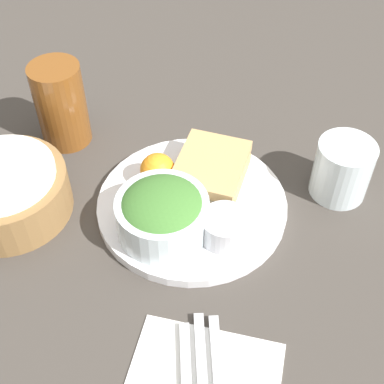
% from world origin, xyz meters
% --- Properties ---
extents(ground_plane, '(4.00, 4.00, 0.00)m').
position_xyz_m(ground_plane, '(0.00, 0.00, 0.00)').
color(ground_plane, '#3D3833').
extents(plate, '(0.27, 0.27, 0.01)m').
position_xyz_m(plate, '(0.00, 0.00, 0.01)').
color(plate, silver).
rests_on(plate, ground_plane).
extents(sandwich, '(0.13, 0.10, 0.04)m').
position_xyz_m(sandwich, '(0.05, -0.02, 0.04)').
color(sandwich, tan).
rests_on(sandwich, plate).
extents(salad_bowl, '(0.13, 0.13, 0.07)m').
position_xyz_m(salad_bowl, '(-0.06, 0.03, 0.05)').
color(salad_bowl, silver).
rests_on(salad_bowl, plate).
extents(dressing_cup, '(0.06, 0.06, 0.04)m').
position_xyz_m(dressing_cup, '(-0.05, -0.06, 0.03)').
color(dressing_cup, '#B7B7BC').
rests_on(dressing_cup, plate).
extents(orange_wedge, '(0.05, 0.05, 0.05)m').
position_xyz_m(orange_wedge, '(0.03, 0.06, 0.04)').
color(orange_wedge, orange).
rests_on(orange_wedge, plate).
extents(drink_glass, '(0.08, 0.08, 0.14)m').
position_xyz_m(drink_glass, '(0.10, 0.24, 0.07)').
color(drink_glass, brown).
rests_on(drink_glass, ground_plane).
extents(bread_basket, '(0.18, 0.18, 0.08)m').
position_xyz_m(bread_basket, '(-0.06, 0.26, 0.04)').
color(bread_basket, olive).
rests_on(bread_basket, ground_plane).
extents(napkin, '(0.14, 0.17, 0.00)m').
position_xyz_m(napkin, '(-0.25, -0.07, 0.00)').
color(napkin, white).
rests_on(napkin, ground_plane).
extents(fork, '(0.16, 0.06, 0.01)m').
position_xyz_m(fork, '(-0.25, -0.09, 0.01)').
color(fork, '#B2B2B7').
rests_on(fork, napkin).
extents(knife, '(0.17, 0.06, 0.01)m').
position_xyz_m(knife, '(-0.25, -0.07, 0.01)').
color(knife, '#B2B2B7').
rests_on(knife, napkin).
extents(spoon, '(0.15, 0.05, 0.01)m').
position_xyz_m(spoon, '(-0.26, -0.06, 0.01)').
color(spoon, '#B2B2B7').
rests_on(spoon, napkin).
extents(water_glass, '(0.08, 0.08, 0.09)m').
position_xyz_m(water_glass, '(0.09, -0.20, 0.04)').
color(water_glass, silver).
rests_on(water_glass, ground_plane).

